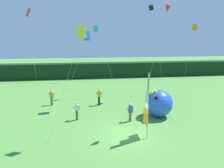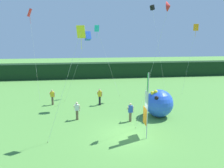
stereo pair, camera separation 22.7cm
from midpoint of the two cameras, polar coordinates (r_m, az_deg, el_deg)
ground_plane at (r=16.23m, az=4.75°, el=-13.30°), size 120.00×120.00×0.00m
distant_treeline at (r=38.06m, az=-2.47°, el=3.73°), size 80.00×2.40×2.59m
banner_flag at (r=15.24m, az=9.57°, el=-5.97°), size 0.06×1.03×4.74m
person_near_banner at (r=18.27m, az=5.28°, el=-7.38°), size 0.55×0.48×1.62m
person_mid_field at (r=18.79m, az=-8.98°, el=-6.94°), size 0.55×0.48×1.60m
person_far_left at (r=22.46m, az=-3.02°, el=-3.35°), size 0.55×0.48×1.75m
person_far_right at (r=23.35m, az=-15.37°, el=-3.32°), size 0.55×0.48×1.65m
inflatable_balloon at (r=19.64m, az=12.79°, el=-5.04°), size 2.48×2.48×2.55m
kite_black_box_0 at (r=25.85m, az=11.01°, el=19.13°), size 1.78×2.46×10.59m
kite_orange_diamond_1 at (r=26.91m, az=21.47°, el=12.69°), size 0.97×1.18×8.49m
kite_red_delta_2 at (r=16.82m, az=15.24°, el=19.21°), size 2.58×0.78×9.56m
kite_cyan_diamond_3 at (r=25.94m, az=-3.41°, el=13.35°), size 2.88×1.30×8.41m
kite_blue_box_4 at (r=21.51m, az=-6.23°, el=12.56°), size 3.04×2.49×7.58m
kite_yellow_diamond_5 at (r=14.41m, az=-8.35°, el=11.88°), size 2.78×0.91×7.78m
kite_red_diamond_6 at (r=25.65m, az=-20.73°, el=16.10°), size 0.85×1.40×10.02m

